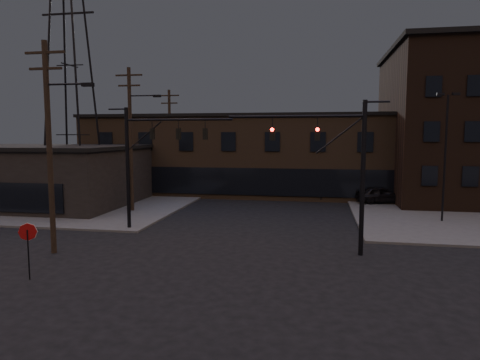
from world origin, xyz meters
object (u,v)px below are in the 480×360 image
(traffic_signal_near, at_px, (340,161))
(parked_car_lot_a, at_px, (381,195))
(parked_car_lot_b, at_px, (473,197))
(car_crossing, at_px, (318,190))
(traffic_signal_far, at_px, (146,154))
(stop_sign, at_px, (28,238))

(traffic_signal_near, xyz_separation_m, parked_car_lot_a, (4.52, 17.03, -4.03))
(parked_car_lot_b, xyz_separation_m, car_crossing, (-13.67, 1.51, 0.05))
(traffic_signal_near, xyz_separation_m, parked_car_lot_b, (12.61, 18.41, -4.20))
(traffic_signal_near, bearing_deg, car_crossing, 93.05)
(traffic_signal_near, xyz_separation_m, traffic_signal_far, (-12.07, 3.50, 0.08))
(traffic_signal_near, bearing_deg, stop_sign, -154.10)
(stop_sign, xyz_separation_m, parked_car_lot_a, (17.88, 23.51, -0.94))
(traffic_signal_far, bearing_deg, stop_sign, -97.32)
(traffic_signal_near, relative_size, traffic_signal_far, 1.00)
(traffic_signal_near, relative_size, parked_car_lot_b, 1.99)
(traffic_signal_far, xyz_separation_m, parked_car_lot_a, (16.59, 13.53, -4.11))
(traffic_signal_near, relative_size, parked_car_lot_a, 1.81)
(traffic_signal_near, bearing_deg, traffic_signal_far, 163.83)
(parked_car_lot_a, bearing_deg, car_crossing, 52.65)
(traffic_signal_far, relative_size, parked_car_lot_a, 1.81)
(traffic_signal_far, bearing_deg, parked_car_lot_b, 31.13)
(stop_sign, bearing_deg, car_crossing, 65.03)
(stop_sign, bearing_deg, parked_car_lot_a, 52.76)
(parked_car_lot_a, bearing_deg, traffic_signal_far, 119.23)
(parked_car_lot_a, distance_m, parked_car_lot_b, 8.21)
(traffic_signal_near, xyz_separation_m, stop_sign, (-13.36, -6.49, -3.09))
(traffic_signal_near, height_order, parked_car_lot_a, traffic_signal_near)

